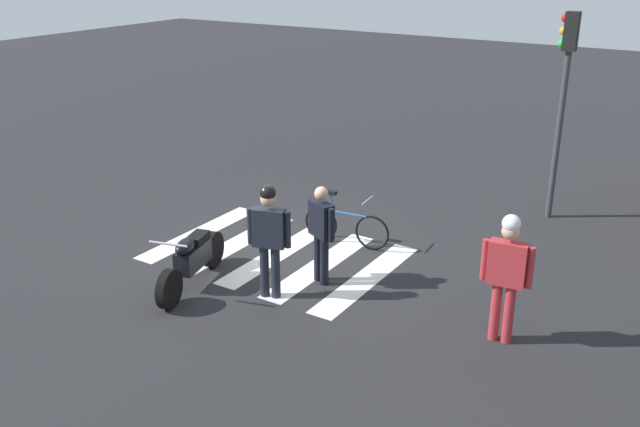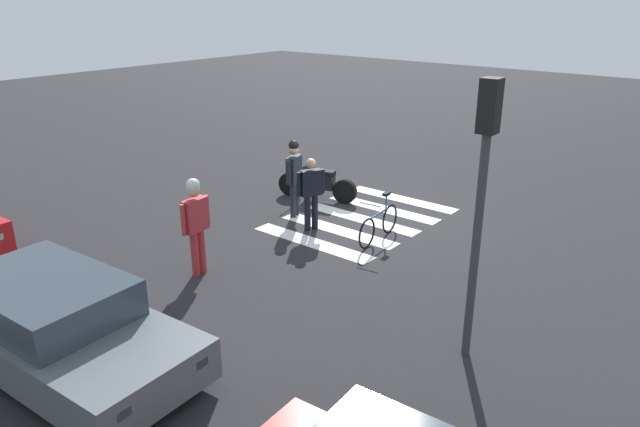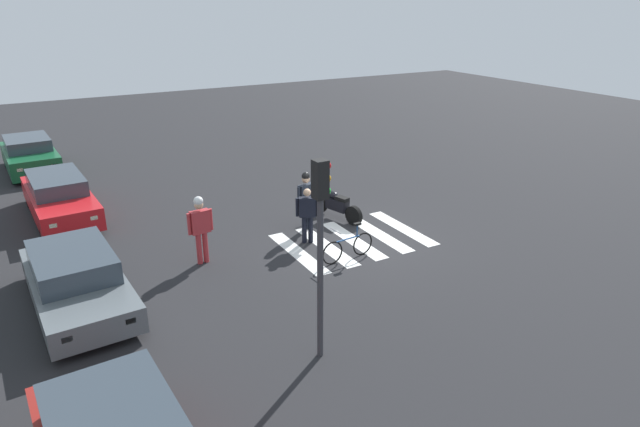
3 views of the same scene
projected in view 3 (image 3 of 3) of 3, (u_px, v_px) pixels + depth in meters
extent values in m
plane|color=#232326|center=(353.00, 240.00, 16.04)|extent=(60.00, 60.00, 0.00)
cylinder|color=black|center=(319.00, 203.00, 18.01)|extent=(0.63, 0.29, 0.61)
cylinder|color=black|center=(354.00, 216.00, 17.01)|extent=(0.63, 0.29, 0.61)
cube|color=black|center=(337.00, 204.00, 17.41)|extent=(0.85, 0.48, 0.36)
ellipsoid|color=black|center=(332.00, 195.00, 17.47)|extent=(0.53, 0.36, 0.24)
cube|color=black|center=(342.00, 199.00, 17.19)|extent=(0.49, 0.35, 0.12)
cylinder|color=#A5A5AD|center=(321.00, 184.00, 17.71)|extent=(0.20, 0.61, 0.04)
torus|color=black|center=(332.00, 253.00, 14.46)|extent=(0.10, 0.65, 0.65)
torus|color=black|center=(363.00, 244.00, 15.00)|extent=(0.10, 0.65, 0.65)
cylinder|color=#1E4C8C|center=(348.00, 239.00, 14.63)|extent=(0.11, 0.79, 0.04)
cylinder|color=#1E4C8C|center=(357.00, 230.00, 14.73)|extent=(0.03, 0.03, 0.34)
cube|color=black|center=(357.00, 224.00, 14.67)|extent=(0.12, 0.21, 0.06)
cylinder|color=#99999E|center=(336.00, 231.00, 14.30)|extent=(0.46, 0.07, 0.03)
cylinder|color=#1E232D|center=(304.00, 218.00, 16.54)|extent=(0.14, 0.14, 0.85)
cylinder|color=#1E232D|center=(308.00, 216.00, 16.66)|extent=(0.14, 0.14, 0.85)
cube|color=#1E232D|center=(306.00, 194.00, 16.33)|extent=(0.34, 0.53, 0.60)
sphere|color=tan|center=(306.00, 179.00, 16.17)|extent=(0.23, 0.23, 0.23)
cylinder|color=#1E232D|center=(299.00, 196.00, 16.13)|extent=(0.09, 0.09, 0.57)
cylinder|color=#1E232D|center=(313.00, 192.00, 16.54)|extent=(0.09, 0.09, 0.57)
sphere|color=black|center=(306.00, 176.00, 16.13)|extent=(0.24, 0.24, 0.24)
cylinder|color=black|center=(311.00, 229.00, 15.75)|extent=(0.14, 0.14, 0.80)
cylinder|color=black|center=(304.00, 230.00, 15.74)|extent=(0.14, 0.14, 0.80)
cube|color=black|center=(307.00, 207.00, 15.49)|extent=(0.38, 0.51, 0.57)
sphere|color=tan|center=(307.00, 192.00, 15.34)|extent=(0.22, 0.22, 0.22)
cylinder|color=black|center=(317.00, 207.00, 15.51)|extent=(0.09, 0.09, 0.54)
cylinder|color=black|center=(297.00, 207.00, 15.48)|extent=(0.09, 0.09, 0.54)
cylinder|color=#B22D33|center=(199.00, 249.00, 14.47)|extent=(0.14, 0.14, 0.86)
cylinder|color=#B22D33|center=(205.00, 247.00, 14.56)|extent=(0.14, 0.14, 0.86)
cube|color=#B22D33|center=(200.00, 222.00, 14.25)|extent=(0.25, 0.52, 0.61)
sphere|color=tan|center=(199.00, 205.00, 14.08)|extent=(0.23, 0.23, 0.23)
cylinder|color=#B22D33|center=(189.00, 224.00, 14.08)|extent=(0.09, 0.09, 0.58)
cylinder|color=#B22D33|center=(211.00, 219.00, 14.41)|extent=(0.09, 0.09, 0.58)
sphere|color=white|center=(198.00, 201.00, 14.04)|extent=(0.25, 0.25, 0.25)
cube|color=silver|center=(403.00, 228.00, 16.86)|extent=(2.98, 0.45, 0.01)
cube|color=silver|center=(378.00, 234.00, 16.45)|extent=(2.98, 0.45, 0.01)
cube|color=silver|center=(353.00, 240.00, 16.04)|extent=(2.98, 0.45, 0.01)
cube|color=silver|center=(326.00, 246.00, 15.63)|extent=(2.98, 0.45, 0.01)
cube|color=silver|center=(298.00, 253.00, 15.22)|extent=(2.98, 0.45, 0.01)
cylinder|color=black|center=(153.00, 406.00, 9.03)|extent=(0.65, 0.26, 0.64)
cylinder|color=black|center=(134.00, 312.00, 11.72)|extent=(0.70, 0.26, 0.69)
cylinder|color=black|center=(50.00, 335.00, 10.89)|extent=(0.70, 0.26, 0.69)
cylinder|color=black|center=(101.00, 259.00, 14.08)|extent=(0.70, 0.26, 0.69)
cylinder|color=black|center=(30.00, 275.00, 13.26)|extent=(0.70, 0.26, 0.69)
cube|color=slate|center=(78.00, 287.00, 12.44)|extent=(4.55, 2.12, 0.58)
cube|color=#333D47|center=(72.00, 261.00, 12.41)|extent=(2.50, 1.77, 0.53)
cube|color=#F2EDCC|center=(130.00, 320.00, 11.00)|extent=(0.09, 0.20, 0.12)
cube|color=#F2EDCC|center=(67.00, 339.00, 10.40)|extent=(0.09, 0.20, 0.12)
cylinder|color=black|center=(97.00, 218.00, 16.75)|extent=(0.65, 0.26, 0.64)
cylinder|color=black|center=(43.00, 229.00, 16.00)|extent=(0.65, 0.26, 0.64)
cylinder|color=black|center=(76.00, 190.00, 19.24)|extent=(0.65, 0.26, 0.64)
cylinder|color=black|center=(29.00, 198.00, 18.49)|extent=(0.65, 0.26, 0.64)
cube|color=red|center=(60.00, 202.00, 17.54)|extent=(4.77, 1.99, 0.70)
cube|color=#333D47|center=(56.00, 182.00, 17.51)|extent=(2.61, 1.65, 0.48)
cube|color=#F2EDCC|center=(94.00, 218.00, 15.98)|extent=(0.09, 0.20, 0.12)
cube|color=#F2EDCC|center=(53.00, 225.00, 15.43)|extent=(0.09, 0.20, 0.12)
cylinder|color=black|center=(59.00, 169.00, 21.62)|extent=(0.63, 0.26, 0.62)
cylinder|color=black|center=(13.00, 176.00, 20.82)|extent=(0.63, 0.26, 0.62)
cylinder|color=black|center=(48.00, 154.00, 23.76)|extent=(0.63, 0.26, 0.62)
cylinder|color=black|center=(6.00, 159.00, 22.97)|extent=(0.63, 0.26, 0.62)
cube|color=#14512D|center=(31.00, 158.00, 22.21)|extent=(4.13, 2.04, 0.75)
cube|color=#333D47|center=(27.00, 143.00, 22.15)|extent=(2.27, 1.71, 0.45)
cube|color=#F2EDCC|center=(54.00, 165.00, 20.91)|extent=(0.09, 0.20, 0.12)
cube|color=#F2EDCC|center=(20.00, 170.00, 20.33)|extent=(0.09, 0.20, 0.12)
cylinder|color=#38383D|center=(320.00, 281.00, 10.28)|extent=(0.12, 0.12, 3.28)
cube|color=black|center=(320.00, 179.00, 9.55)|extent=(0.25, 0.25, 0.70)
sphere|color=red|center=(327.00, 166.00, 9.53)|extent=(0.16, 0.16, 0.16)
sphere|color=orange|center=(327.00, 178.00, 9.62)|extent=(0.16, 0.16, 0.16)
sphere|color=green|center=(327.00, 191.00, 9.70)|extent=(0.16, 0.16, 0.16)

